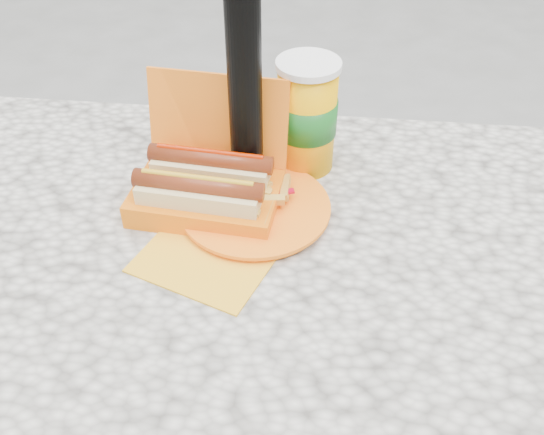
# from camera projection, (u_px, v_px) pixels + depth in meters

# --- Properties ---
(picnic_table) EXTENTS (1.20, 0.80, 0.75)m
(picnic_table) POSITION_uv_depth(u_px,v_px,m) (236.00, 306.00, 0.94)
(picnic_table) COLOR beige
(picnic_table) RESTS_ON ground
(hotdog_box) EXTENTS (0.24, 0.19, 0.18)m
(hotdog_box) POSITION_uv_depth(u_px,v_px,m) (207.00, 184.00, 0.93)
(hotdog_box) COLOR orange
(hotdog_box) RESTS_ON picnic_table
(fries_plate) EXTENTS (0.28, 0.33, 0.05)m
(fries_plate) POSITION_uv_depth(u_px,v_px,m) (252.00, 209.00, 0.93)
(fries_plate) COLOR gold
(fries_plate) RESTS_ON picnic_table
(soda_cup) EXTENTS (0.10, 0.10, 0.19)m
(soda_cup) POSITION_uv_depth(u_px,v_px,m) (306.00, 116.00, 0.98)
(soda_cup) COLOR #FFA900
(soda_cup) RESTS_ON picnic_table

